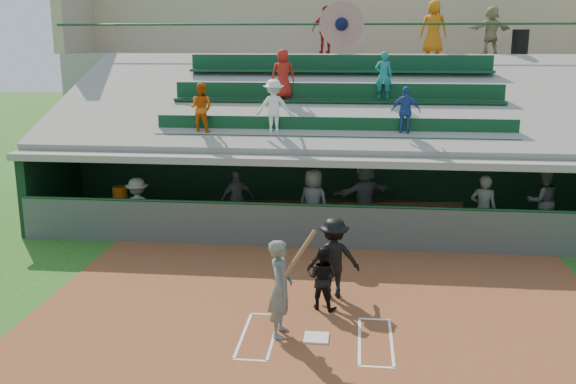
# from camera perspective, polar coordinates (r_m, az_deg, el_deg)

# --- Properties ---
(ground) EXTENTS (100.00, 100.00, 0.00)m
(ground) POSITION_cam_1_polar(r_m,az_deg,el_deg) (11.52, 2.54, -12.96)
(ground) COLOR #245818
(ground) RESTS_ON ground
(dirt_slab) EXTENTS (11.00, 9.00, 0.02)m
(dirt_slab) POSITION_cam_1_polar(r_m,az_deg,el_deg) (11.96, 2.70, -11.86)
(dirt_slab) COLOR brown
(dirt_slab) RESTS_ON ground
(home_plate) EXTENTS (0.43, 0.43, 0.03)m
(home_plate) POSITION_cam_1_polar(r_m,az_deg,el_deg) (11.50, 2.54, -12.81)
(home_plate) COLOR silver
(home_plate) RESTS_ON dirt_slab
(batters_box_chalk) EXTENTS (2.65, 1.85, 0.01)m
(batters_box_chalk) POSITION_cam_1_polar(r_m,az_deg,el_deg) (11.51, 2.54, -12.86)
(batters_box_chalk) COLOR silver
(batters_box_chalk) RESTS_ON dirt_slab
(dugout_floor) EXTENTS (16.00, 3.50, 0.04)m
(dugout_floor) POSITION_cam_1_polar(r_m,az_deg,el_deg) (17.81, 3.97, -3.22)
(dugout_floor) COLOR gray
(dugout_floor) RESTS_ON ground
(concourse_slab) EXTENTS (20.00, 3.00, 4.60)m
(concourse_slab) POSITION_cam_1_polar(r_m,az_deg,el_deg) (23.97, 4.74, 6.66)
(concourse_slab) COLOR gray
(concourse_slab) RESTS_ON ground
(grandstand) EXTENTS (20.40, 10.40, 7.80)m
(grandstand) POSITION_cam_1_polar(r_m,az_deg,el_deg) (21.01, 4.47, 5.60)
(grandstand) COLOR #4E534E
(grandstand) RESTS_ON ground
(batter_at_plate) EXTENTS (0.86, 0.76, 1.95)m
(batter_at_plate) POSITION_cam_1_polar(r_m,az_deg,el_deg) (11.27, -0.65, -8.51)
(batter_at_plate) COLOR #545652
(batter_at_plate) RESTS_ON dirt_slab
(catcher) EXTENTS (0.72, 0.64, 1.24)m
(catcher) POSITION_cam_1_polar(r_m,az_deg,el_deg) (12.46, 3.07, -7.64)
(catcher) COLOR black
(catcher) RESTS_ON dirt_slab
(home_umpire) EXTENTS (1.13, 0.75, 1.64)m
(home_umpire) POSITION_cam_1_polar(r_m,az_deg,el_deg) (12.97, 4.07, -5.85)
(home_umpire) COLOR black
(home_umpire) RESTS_ON dirt_slab
(dugout_bench) EXTENTS (13.97, 2.34, 0.42)m
(dugout_bench) POSITION_cam_1_polar(r_m,az_deg,el_deg) (19.04, 4.91, -1.41)
(dugout_bench) COLOR #955D36
(dugout_bench) RESTS_ON dugout_floor
(white_table) EXTENTS (0.95, 0.84, 0.69)m
(white_table) POSITION_cam_1_polar(r_m,az_deg,el_deg) (18.51, -14.79, -1.82)
(white_table) COLOR silver
(white_table) RESTS_ON dugout_floor
(water_cooler) EXTENTS (0.40, 0.40, 0.40)m
(water_cooler) POSITION_cam_1_polar(r_m,az_deg,el_deg) (18.43, -14.71, -0.14)
(water_cooler) COLOR #C95C0B
(water_cooler) RESTS_ON white_table
(dugout_player_a) EXTENTS (1.15, 0.85, 1.60)m
(dugout_player_a) POSITION_cam_1_polar(r_m,az_deg,el_deg) (17.12, -13.20, -1.39)
(dugout_player_a) COLOR #575A55
(dugout_player_a) RESTS_ON dugout_floor
(dugout_player_b) EXTENTS (1.00, 0.80, 1.58)m
(dugout_player_b) POSITION_cam_1_polar(r_m,az_deg,el_deg) (17.73, -4.54, -0.59)
(dugout_player_b) COLOR #5C5E59
(dugout_player_b) RESTS_ON dugout_floor
(dugout_player_c) EXTENTS (1.04, 0.92, 1.79)m
(dugout_player_c) POSITION_cam_1_polar(r_m,az_deg,el_deg) (16.83, 2.27, -0.95)
(dugout_player_c) COLOR #5D605A
(dugout_player_c) RESTS_ON dugout_floor
(dugout_player_d) EXTENTS (1.80, 1.39, 1.90)m
(dugout_player_d) POSITION_cam_1_polar(r_m,az_deg,el_deg) (17.55, 6.81, -0.25)
(dugout_player_d) COLOR #5A5D58
(dugout_player_d) RESTS_ON dugout_floor
(dugout_player_e) EXTENTS (0.74, 0.58, 1.78)m
(dugout_player_e) POSITION_cam_1_polar(r_m,az_deg,el_deg) (16.90, 16.95, -1.50)
(dugout_player_e) COLOR #555652
(dugout_player_e) RESTS_ON dugout_floor
(dugout_player_f) EXTENTS (0.99, 0.83, 1.79)m
(dugout_player_f) POSITION_cam_1_polar(r_m,az_deg,el_deg) (18.26, 21.65, -0.75)
(dugout_player_f) COLOR #5E615B
(dugout_player_f) RESTS_ON dugout_floor
(trash_bin) EXTENTS (0.55, 0.55, 0.83)m
(trash_bin) POSITION_cam_1_polar(r_m,az_deg,el_deg) (23.85, 19.94, 12.43)
(trash_bin) COLOR black
(trash_bin) RESTS_ON concourse_slab
(concourse_staff_a) EXTENTS (1.04, 0.63, 1.66)m
(concourse_staff_a) POSITION_cam_1_polar(r_m,az_deg,el_deg) (23.30, 3.38, 14.20)
(concourse_staff_a) COLOR #B0141D
(concourse_staff_a) RESTS_ON concourse_slab
(concourse_staff_b) EXTENTS (0.94, 0.66, 1.81)m
(concourse_staff_b) POSITION_cam_1_polar(r_m,az_deg,el_deg) (23.14, 12.82, 14.09)
(concourse_staff_b) COLOR #D5680C
(concourse_staff_b) RESTS_ON concourse_slab
(concourse_staff_c) EXTENTS (1.57, 0.88, 1.62)m
(concourse_staff_c) POSITION_cam_1_polar(r_m,az_deg,el_deg) (23.53, 17.59, 13.55)
(concourse_staff_c) COLOR tan
(concourse_staff_c) RESTS_ON concourse_slab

